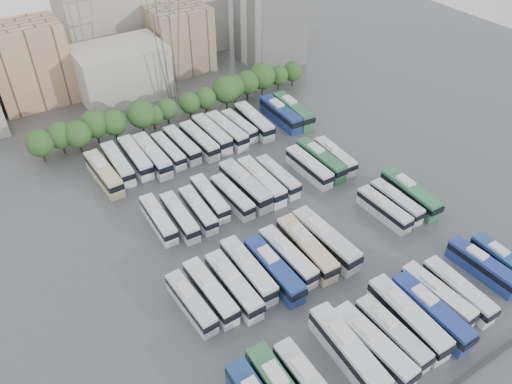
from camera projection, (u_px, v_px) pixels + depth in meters
ground at (292, 230)px, 81.97m from camera, size 220.00×220.00×0.00m
tree_line at (178, 103)px, 107.18m from camera, size 64.83×7.62×7.82m
city_buildings at (97, 48)px, 121.57m from camera, size 102.00×35.00×20.00m
apartment_tower at (271, 12)px, 126.51m from camera, size 14.00×14.00×26.00m
electricity_pylon at (165, 23)px, 104.33m from camera, size 9.00×6.91×33.83m
bus_r0_s4 at (348, 351)px, 61.72m from camera, size 3.62×13.56×4.21m
bus_r0_s5 at (373, 345)px, 62.49m from camera, size 3.40×12.83×3.99m
bus_r0_s6 at (392, 333)px, 64.07m from camera, size 2.75×11.72×3.66m
bus_r0_s7 at (408, 317)px, 65.71m from camera, size 3.31×13.36×4.17m
bus_r0_s8 at (431, 312)px, 66.55m from camera, size 2.87×12.83×4.02m
bus_r0_s9 at (437, 295)px, 69.01m from camera, size 3.10×11.65×3.62m
bus_r0_s10 at (458, 290)px, 69.67m from camera, size 2.76×11.64×3.64m
bus_r0_s12 at (483, 266)px, 73.35m from camera, size 3.00×11.40×3.55m
bus_r0_s13 at (504, 262)px, 74.04m from camera, size 2.87×11.09×3.45m
bus_r1_s0 at (191, 303)px, 68.11m from camera, size 2.94×11.01×3.42m
bus_r1_s1 at (210, 292)px, 69.46m from camera, size 2.98×11.84×3.69m
bus_r1_s2 at (233, 285)px, 70.26m from camera, size 2.82×12.31×3.85m
bus_r1_s3 at (248, 270)px, 72.47m from camera, size 2.83×12.47×3.90m
bus_r1_s4 at (274, 269)px, 72.51m from camera, size 2.76×12.64×3.96m
bus_r1_s5 at (288, 256)px, 74.70m from camera, size 2.94×12.11×3.78m
bus_r1_s6 at (306, 248)px, 75.89m from camera, size 3.37×13.23×4.12m
bus_r1_s7 at (325, 239)px, 77.26m from camera, size 3.49×13.66×4.25m
bus_r1_s11 at (384, 209)px, 83.54m from camera, size 2.68×11.01×3.44m
bus_r1_s12 at (396, 201)px, 85.13m from camera, size 2.46×10.89×3.41m
bus_r1_s13 at (410, 193)px, 86.47m from camera, size 3.24×12.73×3.96m
bus_r2_s1 at (158, 219)px, 81.55m from camera, size 2.69×11.14×3.48m
bus_r2_s2 at (180, 217)px, 81.98m from camera, size 2.74×11.27×3.52m
bus_r2_s3 at (198, 210)px, 83.47m from camera, size 2.72×10.92×3.40m
bus_r2_s4 at (210, 198)px, 85.84m from camera, size 2.91×11.28×3.51m
bus_r2_s5 at (232, 196)px, 86.18m from camera, size 2.81×11.13×3.47m
bus_r2_s6 at (245, 185)px, 88.08m from camera, size 3.44×13.42×4.18m
bus_r2_s7 at (261, 181)px, 89.18m from camera, size 2.80×12.75×4.00m
bus_r2_s8 at (278, 176)px, 90.64m from camera, size 2.60×11.31×3.54m
bus_r2_s10 at (309, 167)px, 92.89m from camera, size 2.62×11.75×3.68m
bus_r2_s11 at (320, 159)px, 94.57m from camera, size 2.86×12.53×3.92m
bus_r2_s12 at (335, 156)px, 95.90m from camera, size 2.94×11.12×3.46m
bus_r3_s0 at (104, 173)px, 90.97m from camera, size 3.37×12.91×4.01m
bus_r3_s1 at (118, 163)px, 93.60m from camera, size 2.83×12.24×3.83m
bus_r3_s2 at (136, 157)px, 95.18m from camera, size 2.88×12.43×3.89m
bus_r3_s3 at (152, 155)px, 95.52m from camera, size 3.02×13.11×4.10m
bus_r3_s4 at (168, 151)px, 97.36m from camera, size 2.70×11.02×3.44m
bus_r3_s5 at (182, 144)px, 98.87m from camera, size 3.01×11.79×3.67m
bus_r3_s6 at (199, 140)px, 99.88m from camera, size 3.12×12.24×3.81m
bus_r3_s7 at (212, 133)px, 101.86m from camera, size 2.99×12.55×3.92m
bus_r3_s8 at (227, 130)px, 102.75m from camera, size 3.40×12.77×3.97m
bus_r3_s9 at (239, 125)px, 104.80m from camera, size 2.87×11.02×3.43m
bus_r3_s10 at (254, 121)px, 105.66m from camera, size 3.38×12.95×4.03m
bus_r3_s12 at (281, 114)px, 107.99m from camera, size 3.11×13.20×4.13m
bus_r3_s13 at (293, 110)px, 109.19m from camera, size 3.52×13.25×4.12m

